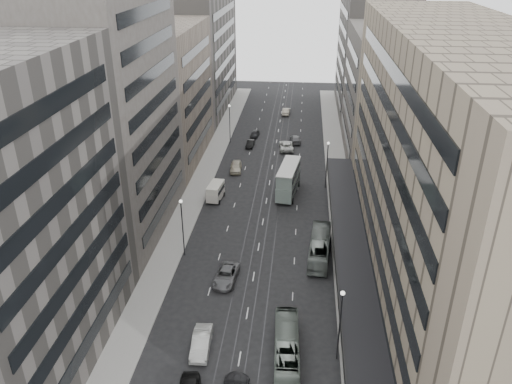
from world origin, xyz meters
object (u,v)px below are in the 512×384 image
at_px(bus_far, 320,247).
at_px(sedan_2, 226,276).
at_px(bus_near, 287,348).
at_px(double_decker, 288,179).
at_px(sedan_1, 201,342).
at_px(panel_van, 216,191).

xyz_separation_m(bus_far, sedan_2, (-11.56, -6.58, -0.69)).
bearing_deg(bus_near, double_decker, -90.65).
height_order(sedan_1, sedan_2, sedan_1).
distance_m(bus_near, sedan_1, 8.75).
relative_size(panel_van, sedan_2, 0.83).
distance_m(double_decker, sedan_2, 25.95).
relative_size(panel_van, sedan_1, 0.91).
bearing_deg(bus_far, bus_near, 83.79).
bearing_deg(bus_far, sedan_2, 34.20).
relative_size(bus_near, sedan_2, 1.82).
xyz_separation_m(sedan_1, sedan_2, (0.75, 11.80, -0.07)).
bearing_deg(panel_van, double_decker, 21.56).
height_order(panel_van, sedan_2, panel_van).
relative_size(bus_near, panel_van, 2.19).
bearing_deg(sedan_1, panel_van, 94.40).
xyz_separation_m(bus_near, panel_van, (-12.96, 34.14, 0.13)).
bearing_deg(sedan_2, bus_near, -51.92).
relative_size(bus_far, panel_van, 2.27).
xyz_separation_m(bus_near, sedan_2, (-7.97, 12.31, -0.64)).
relative_size(bus_near, double_decker, 1.05).
bearing_deg(double_decker, bus_far, -67.73).
bearing_deg(panel_van, bus_near, -62.85).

